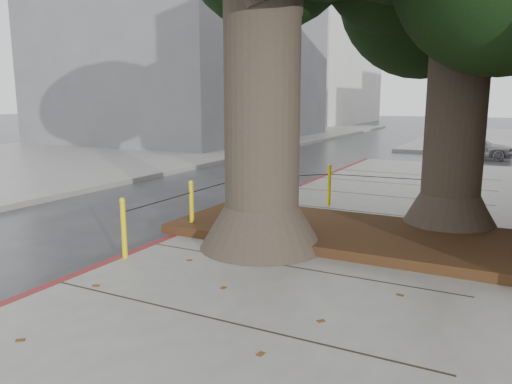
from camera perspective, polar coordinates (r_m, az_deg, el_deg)
ground at (r=6.06m, az=-8.70°, el=-14.55°), size 140.00×140.00×0.00m
sidewalk_opposite at (r=22.63m, az=-22.60°, el=3.55°), size 14.00×60.00×0.15m
curb_red at (r=9.04m, az=-9.63°, el=-5.49°), size 0.14×26.00×0.16m
planter_bed at (r=8.94m, az=11.09°, el=-4.69°), size 6.40×2.60×0.16m
building_far_grey at (r=32.29m, az=-7.47°, el=16.71°), size 12.00×16.00×12.00m
building_far_white at (r=53.62m, az=5.38°, el=15.93°), size 12.00×18.00×15.00m
bollard_ring at (r=9.89m, az=2.13°, el=-0.43°), size 3.79×5.39×0.95m
car_silver at (r=23.45m, az=23.58°, el=4.84°), size 3.16×1.28×1.08m
car_dark at (r=27.37m, az=-7.44°, el=6.65°), size 2.46×4.88×1.36m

